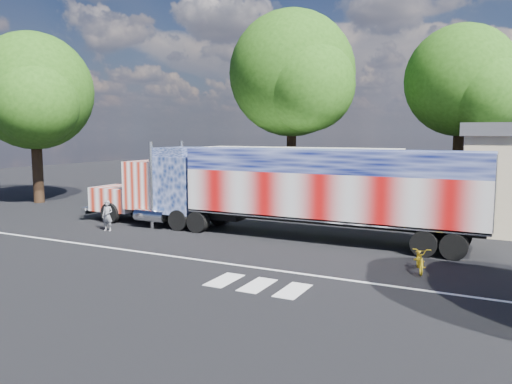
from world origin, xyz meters
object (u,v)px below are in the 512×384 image
at_px(tree_w_a, 34,92).
at_px(tree_ne_a, 463,81).
at_px(coach_bus, 296,176).
at_px(bicycle, 420,259).
at_px(semi_truck, 277,188).
at_px(woman, 107,216).
at_px(tree_n_mid, 294,74).

height_order(tree_w_a, tree_ne_a, tree_ne_a).
xyz_separation_m(coach_bus, bicycle, (9.58, -12.19, -1.52)).
distance_m(semi_truck, tree_ne_a, 17.87).
relative_size(coach_bus, woman, 8.76).
relative_size(coach_bus, tree_ne_a, 1.10).
bearing_deg(coach_bus, bicycle, -51.84).
distance_m(semi_truck, woman, 8.39).
bearing_deg(tree_n_mid, woman, -100.61).
xyz_separation_m(semi_truck, coach_bus, (-2.66, 8.86, -0.25)).
height_order(tree_w_a, tree_n_mid, tree_n_mid).
distance_m(woman, tree_ne_a, 24.37).
bearing_deg(tree_w_a, bicycle, -12.96).
bearing_deg(woman, tree_w_a, 143.39).
bearing_deg(tree_ne_a, bicycle, -88.70).
xyz_separation_m(coach_bus, tree_n_mid, (-2.11, 4.46, 6.99)).
xyz_separation_m(tree_n_mid, tree_ne_a, (11.26, 2.24, -0.82)).
bearing_deg(semi_truck, tree_w_a, 172.12).
relative_size(bicycle, tree_w_a, 0.15).
xyz_separation_m(semi_truck, tree_w_a, (-18.97, 2.62, 5.23)).
distance_m(bicycle, tree_w_a, 27.47).
relative_size(coach_bus, tree_w_a, 1.15).
height_order(tree_n_mid, tree_ne_a, tree_n_mid).
relative_size(semi_truck, bicycle, 11.87).
relative_size(semi_truck, woman, 13.56).
relative_size(woman, tree_n_mid, 0.11).
xyz_separation_m(woman, tree_w_a, (-11.19, 5.38, 6.70)).
bearing_deg(coach_bus, tree_n_mid, 115.29).
distance_m(tree_n_mid, tree_ne_a, 11.51).
bearing_deg(semi_truck, woman, -160.49).
bearing_deg(coach_bus, tree_ne_a, 36.20).
height_order(woman, tree_w_a, tree_w_a).
bearing_deg(semi_truck, coach_bus, 106.73).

